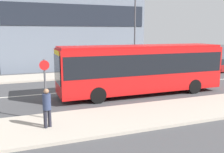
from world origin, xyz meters
TOP-DOWN VIEW (x-y plane):
  - ground_plane at (0.00, 0.00)m, footprint 120.00×120.00m
  - sidewalk_near at (0.00, -6.25)m, footprint 44.00×3.50m
  - sidewalk_far at (0.00, 6.25)m, footprint 44.00×3.50m
  - lane_centerline at (0.00, 0.00)m, footprint 41.80×0.16m
  - city_bus at (3.35, -2.16)m, footprint 10.90×2.57m
  - parked_car_0 at (15.66, 3.36)m, footprint 4.47×1.86m
  - pedestrian_near_stop at (-3.17, -6.42)m, footprint 0.34×0.34m
  - bus_stop_sign at (-3.09, -5.23)m, footprint 0.44×0.12m
  - street_lamp at (6.30, 5.02)m, footprint 0.36×0.36m

SIDE VIEW (x-z plane):
  - ground_plane at x=0.00m, z-range 0.00..0.00m
  - lane_centerline at x=0.00m, z-range 0.00..0.01m
  - sidewalk_near at x=0.00m, z-range 0.00..0.13m
  - sidewalk_far at x=0.00m, z-range 0.00..0.13m
  - parked_car_0 at x=15.66m, z-range -0.05..1.37m
  - pedestrian_near_stop at x=-3.17m, z-range 0.24..1.89m
  - bus_stop_sign at x=-3.09m, z-range 0.36..3.09m
  - city_bus at x=3.35m, z-range 0.24..3.45m
  - street_lamp at x=6.30m, z-range 0.90..8.17m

